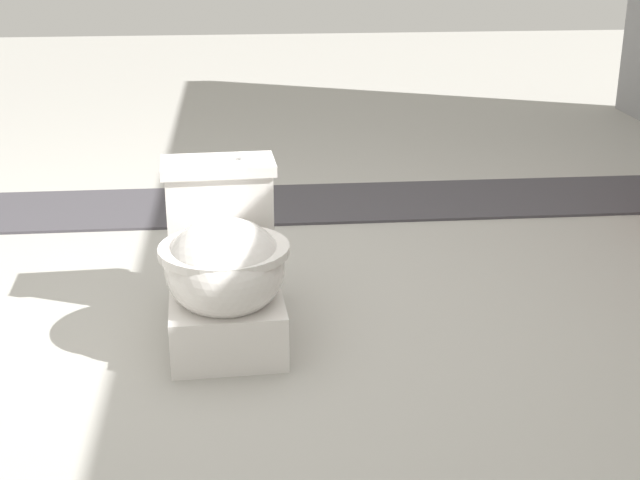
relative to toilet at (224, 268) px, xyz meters
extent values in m
plane|color=#A8A59E|center=(-0.16, -0.05, -0.22)|extent=(14.00, 14.00, 0.00)
cube|color=#423F44|center=(-1.27, 0.45, -0.21)|extent=(0.56, 8.00, 0.01)
cube|color=white|center=(0.00, 0.00, -0.14)|extent=(0.62, 0.37, 0.17)
ellipsoid|color=white|center=(0.10, 0.00, 0.04)|extent=(0.46, 0.38, 0.28)
cylinder|color=white|center=(0.10, 0.00, 0.10)|extent=(0.41, 0.41, 0.03)
cube|color=white|center=(-0.21, -0.01, 0.10)|extent=(0.20, 0.35, 0.30)
cube|color=white|center=(-0.21, -0.01, 0.27)|extent=(0.22, 0.37, 0.04)
cylinder|color=silver|center=(-0.22, 0.07, 0.29)|extent=(0.02, 0.02, 0.01)
camera|label=1|loc=(2.57, 0.06, 1.04)|focal=50.00mm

